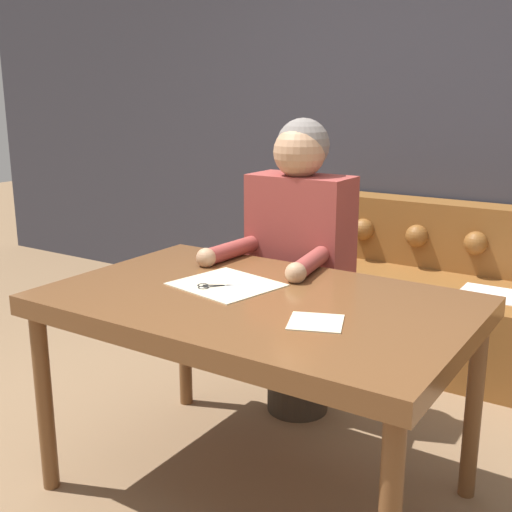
% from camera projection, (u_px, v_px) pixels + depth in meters
% --- Properties ---
extents(ground_plane, '(16.00, 16.00, 0.00)m').
position_uv_depth(ground_plane, '(233.00, 490.00, 2.38)').
color(ground_plane, '#846647').
extents(wall_back, '(8.00, 0.06, 2.60)m').
position_uv_depth(wall_back, '(437.00, 116.00, 3.78)').
color(wall_back, '#383842').
rests_on(wall_back, ground_plane).
extents(dining_table, '(1.44, 0.92, 0.76)m').
position_uv_depth(dining_table, '(257.00, 316.00, 2.22)').
color(dining_table, brown).
rests_on(dining_table, ground_plane).
extents(couch, '(2.07, 0.83, 0.82)m').
position_uv_depth(couch, '(464.00, 306.00, 3.50)').
color(couch, brown).
rests_on(couch, ground_plane).
extents(person, '(0.49, 0.60, 1.33)m').
position_uv_depth(person, '(299.00, 266.00, 2.82)').
color(person, '#33281E').
rests_on(person, ground_plane).
extents(pattern_paper_main, '(0.40, 0.37, 0.00)m').
position_uv_depth(pattern_paper_main, '(226.00, 284.00, 2.33)').
color(pattern_paper_main, beige).
rests_on(pattern_paper_main, dining_table).
extents(pattern_paper_offcut, '(0.21, 0.21, 0.00)m').
position_uv_depth(pattern_paper_offcut, '(316.00, 322.00, 1.94)').
color(pattern_paper_offcut, beige).
rests_on(pattern_paper_offcut, dining_table).
extents(scissors, '(0.20, 0.19, 0.01)m').
position_uv_depth(scissors, '(217.00, 286.00, 2.30)').
color(scissors, silver).
rests_on(scissors, dining_table).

